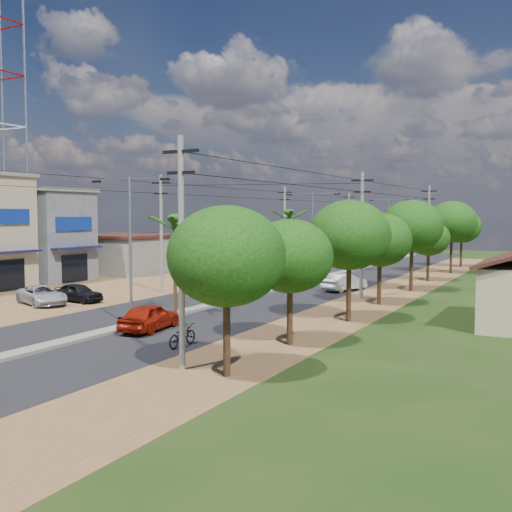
{
  "coord_description": "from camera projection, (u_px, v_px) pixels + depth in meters",
  "views": [
    {
      "loc": [
        20.71,
        -24.79,
        6.03
      ],
      "look_at": [
        0.38,
        13.47,
        3.0
      ],
      "focal_mm": 42.0,
      "sensor_mm": 36.0,
      "label": 1
    }
  ],
  "objects": [
    {
      "name": "ground",
      "position": [
        132.0,
        327.0,
        31.96
      ],
      "size": [
        160.0,
        160.0,
        0.0
      ],
      "primitive_type": "plane",
      "color": "black",
      "rests_on": "ground"
    },
    {
      "name": "road",
      "position": [
        261.0,
        294.0,
        45.17
      ],
      "size": [
        12.0,
        110.0,
        0.04
      ],
      "primitive_type": "cube",
      "color": "black",
      "rests_on": "ground"
    },
    {
      "name": "median",
      "position": [
        278.0,
        289.0,
        47.81
      ],
      "size": [
        1.0,
        90.0,
        0.18
      ],
      "primitive_type": "cube",
      "color": "#605E56",
      "rests_on": "ground"
    },
    {
      "name": "dirt_lot_west",
      "position": [
        46.0,
        292.0,
        46.02
      ],
      "size": [
        18.0,
        46.0,
        0.04
      ],
      "primitive_type": "cube",
      "color": "brown",
      "rests_on": "ground"
    },
    {
      "name": "dirt_shoulder_east",
      "position": [
        370.0,
        302.0,
        41.19
      ],
      "size": [
        5.0,
        90.0,
        0.03
      ],
      "primitive_type": "cube",
      "color": "brown",
      "rests_on": "ground"
    },
    {
      "name": "shophouse_grey",
      "position": [
        41.0,
        235.0,
        54.29
      ],
      "size": [
        9.0,
        6.4,
        8.3
      ],
      "color": "#4E4F56",
      "rests_on": "ground"
    },
    {
      "name": "low_shed",
      "position": [
        123.0,
        253.0,
        62.79
      ],
      "size": [
        10.4,
        10.4,
        3.95
      ],
      "color": "#605E56",
      "rests_on": "ground"
    },
    {
      "name": "tree_east_a",
      "position": [
        226.0,
        256.0,
        21.91
      ],
      "size": [
        4.4,
        4.4,
        6.37
      ],
      "color": "black",
      "rests_on": "ground"
    },
    {
      "name": "tree_east_b",
      "position": [
        290.0,
        256.0,
        27.32
      ],
      "size": [
        4.0,
        4.0,
        5.83
      ],
      "color": "black",
      "rests_on": "ground"
    },
    {
      "name": "tree_east_c",
      "position": [
        349.0,
        235.0,
        33.24
      ],
      "size": [
        4.6,
        4.6,
        6.83
      ],
      "color": "black",
      "rests_on": "ground"
    },
    {
      "name": "tree_east_d",
      "position": [
        380.0,
        240.0,
        39.59
      ],
      "size": [
        4.2,
        4.2,
        6.13
      ],
      "color": "black",
      "rests_on": "ground"
    },
    {
      "name": "tree_east_e",
      "position": [
        412.0,
        226.0,
        46.49
      ],
      "size": [
        4.8,
        4.8,
        7.14
      ],
      "color": "black",
      "rests_on": "ground"
    },
    {
      "name": "tree_east_f",
      "position": [
        429.0,
        238.0,
        53.81
      ],
      "size": [
        3.8,
        3.8,
        5.52
      ],
      "color": "black",
      "rests_on": "ground"
    },
    {
      "name": "tree_east_g",
      "position": [
        452.0,
        222.0,
        60.48
      ],
      "size": [
        5.0,
        5.0,
        7.38
      ],
      "color": "black",
      "rests_on": "ground"
    },
    {
      "name": "tree_east_h",
      "position": [
        462.0,
        227.0,
        67.71
      ],
      "size": [
        4.4,
        4.4,
        6.52
      ],
      "color": "black",
      "rests_on": "ground"
    },
    {
      "name": "palm_median_near",
      "position": [
        175.0,
        223.0,
        35.09
      ],
      "size": [
        2.0,
        2.0,
        6.15
      ],
      "color": "black",
      "rests_on": "ground"
    },
    {
      "name": "palm_median_mid",
      "position": [
        289.0,
        216.0,
        49.16
      ],
      "size": [
        2.0,
        2.0,
        6.55
      ],
      "color": "black",
      "rests_on": "ground"
    },
    {
      "name": "palm_median_far",
      "position": [
        353.0,
        221.0,
        63.3
      ],
      "size": [
        2.0,
        2.0,
        5.85
      ],
      "color": "black",
      "rests_on": "ground"
    },
    {
      "name": "streetlight_near",
      "position": [
        130.0,
        238.0,
        31.62
      ],
      "size": [
        5.1,
        0.18,
        8.0
      ],
      "color": "gray",
      "rests_on": "ground"
    },
    {
      "name": "streetlight_mid",
      "position": [
        312.0,
        228.0,
        53.65
      ],
      "size": [
        5.1,
        0.18,
        8.0
      ],
      "color": "gray",
      "rests_on": "ground"
    },
    {
      "name": "streetlight_far",
      "position": [
        389.0,
        224.0,
        75.67
      ],
      "size": [
        5.1,
        0.18,
        8.0
      ],
      "color": "gray",
      "rests_on": "ground"
    },
    {
      "name": "utility_pole_w_b",
      "position": [
        161.0,
        231.0,
        45.47
      ],
      "size": [
        1.6,
        0.24,
        9.0
      ],
      "color": "#605E56",
      "rests_on": "ground"
    },
    {
      "name": "utility_pole_w_c",
      "position": [
        285.0,
        226.0,
        64.85
      ],
      "size": [
        1.6,
        0.24,
        9.0
      ],
      "color": "#605E56",
      "rests_on": "ground"
    },
    {
      "name": "utility_pole_w_d",
      "position": [
        349.0,
        223.0,
        83.35
      ],
      "size": [
        1.6,
        0.24,
        9.0
      ],
      "color": "#605E56",
      "rests_on": "ground"
    },
    {
      "name": "utility_pole_e_a",
      "position": [
        181.0,
        248.0,
        22.83
      ],
      "size": [
        1.6,
        0.24,
        9.0
      ],
      "color": "#605E56",
      "rests_on": "ground"
    },
    {
      "name": "utility_pole_e_b",
      "position": [
        362.0,
        232.0,
        42.21
      ],
      "size": [
        1.6,
        0.24,
        9.0
      ],
      "color": "#605E56",
      "rests_on": "ground"
    },
    {
      "name": "utility_pole_e_c",
      "position": [
        429.0,
        227.0,
        61.59
      ],
      "size": [
        1.6,
        0.24,
        9.0
      ],
      "color": "#605E56",
      "rests_on": "ground"
    },
    {
      "name": "car_red_near",
      "position": [
        150.0,
        317.0,
        30.88
      ],
      "size": [
        2.2,
        4.33,
        1.41
      ],
      "primitive_type": "imported",
      "rotation": [
        0.0,
        0.0,
        3.27
      ],
      "color": "maroon",
      "rests_on": "ground"
    },
    {
      "name": "car_silver_mid",
      "position": [
        344.0,
        283.0,
        46.79
      ],
      "size": [
        2.67,
        4.37,
        1.36
      ],
      "primitive_type": "imported",
      "rotation": [
        0.0,
        0.0,
        2.82
      ],
      "color": "#AAADB3",
      "rests_on": "ground"
    },
    {
      "name": "car_white_far",
      "position": [
        274.0,
        270.0,
        56.52
      ],
      "size": [
        3.38,
        5.42,
        1.47
      ],
      "primitive_type": "imported",
      "rotation": [
        0.0,
        0.0,
        0.28
      ],
      "color": "silver",
      "rests_on": "ground"
    },
    {
      "name": "car_parked_silver",
      "position": [
        42.0,
        296.0,
        39.67
      ],
      "size": [
        5.03,
        3.66,
        1.27
      ],
      "primitive_type": "imported",
      "rotation": [
        0.0,
        0.0,
        1.19
      ],
      "color": "#AAADB3",
      "rests_on": "ground"
    },
    {
      "name": "car_parked_dark",
      "position": [
        78.0,
        293.0,
        40.89
      ],
      "size": [
        3.86,
        1.75,
        1.28
      ],
      "primitive_type": "imported",
      "rotation": [
        0.0,
        0.0,
        1.51
      ],
      "color": "black",
      "rests_on": "ground"
    },
    {
      "name": "moto_rider_east",
      "position": [
        182.0,
        336.0,
        27.08
      ],
      "size": [
        0.7,
        1.96,
        1.02
      ],
      "primitive_type": "imported",
      "rotation": [
        0.0,
        0.0,
        3.13
      ],
      "color": "black",
      "rests_on": "ground"
    },
    {
      "name": "moto_rider_west_a",
      "position": [
        244.0,
        288.0,
        45.25
      ],
      "size": [
        1.32,
        1.91,
        0.95
      ],
      "primitive_type": "imported",
      "rotation": [
        0.0,
        0.0,
        -0.43
      ],
      "color": "black",
      "rests_on": "ground"
    },
    {
      "name": "moto_rider_west_b",
      "position": [
        304.0,
        271.0,
        58.4
      ],
      "size": [
        0.53,
        1.73,
        1.03
      ],
      "primitive_type": "imported",
      "rotation": [
        0.0,
        0.0,
        -0.03
      ],
      "color": "black",
      "rests_on": "ground"
    }
  ]
}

